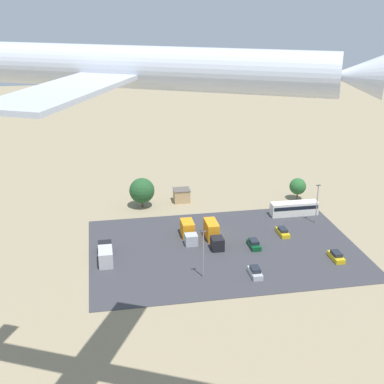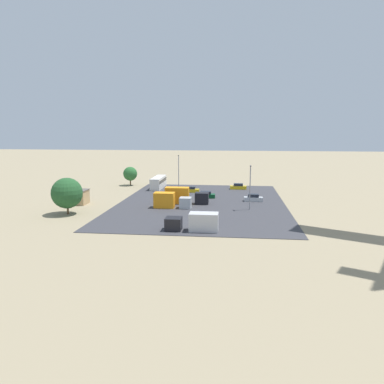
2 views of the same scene
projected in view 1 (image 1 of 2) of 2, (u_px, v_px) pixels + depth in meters
The scene contains 16 objects.
ground_plane at pixel (216, 234), 110.71m from camera, with size 400.00×400.00×0.00m, color gray.
parking_lot_surface at pixel (224, 249), 104.51m from camera, with size 52.08×35.91×0.08m.
shed_building at pixel (182, 195), 127.43m from camera, with size 3.94×3.58×3.13m.
bus at pixel (294, 208), 119.66m from camera, with size 10.68×2.61×3.02m.
parked_car_0 at pixel (254, 244), 104.84m from camera, with size 1.82×4.35×1.57m.
parked_car_1 at pixel (255, 272), 94.28m from camera, with size 1.78×4.13×1.63m.
parked_car_2 at pixel (336, 256), 100.03m from camera, with size 1.80×4.35×1.53m.
parked_car_3 at pixel (283, 232), 110.29m from camera, with size 1.74×4.52×1.42m.
parked_truck_0 at pixel (213, 233), 107.10m from camera, with size 2.33×9.36×3.52m.
parked_truck_1 at pixel (188, 231), 108.46m from camera, with size 2.45×7.61×3.13m.
parked_truck_2 at pixel (105, 254), 99.34m from camera, with size 2.58×8.41×2.90m.
tree_near_shed at pixel (298, 186), 128.09m from camera, with size 3.98×3.98×5.36m.
tree_apron_mid at pixel (142, 191), 123.30m from camera, with size 5.85×5.85×7.01m.
light_pole_lot_centre at pixel (317, 202), 114.28m from camera, with size 0.90×0.28×8.80m.
light_pole_lot_edge at pixel (203, 252), 92.39m from camera, with size 0.90×0.28×8.89m.
airplane at pixel (129, 67), 43.94m from camera, with size 36.84×31.34×8.91m.
Camera 1 is at (22.95, 97.98, 47.25)m, focal length 50.00 mm.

